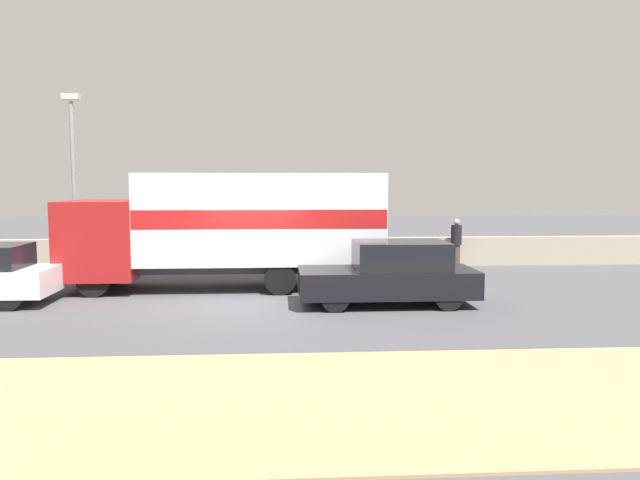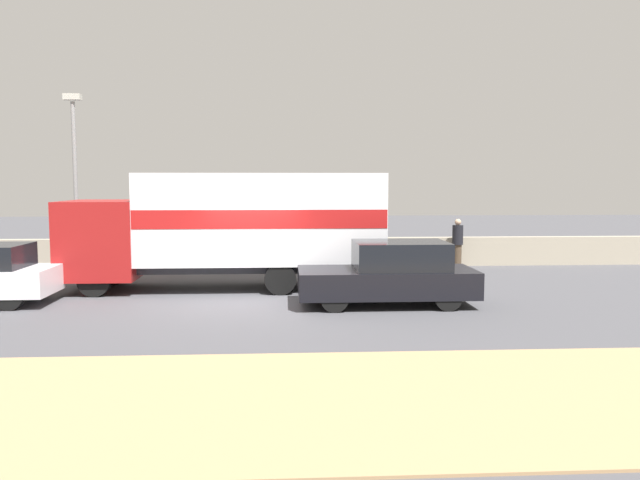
# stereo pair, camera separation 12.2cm
# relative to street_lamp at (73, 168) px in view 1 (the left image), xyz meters

# --- Properties ---
(ground_plane) EXTENTS (80.00, 80.00, 0.00)m
(ground_plane) POSITION_rel_street_lamp_xyz_m (6.13, -5.50, -3.52)
(ground_plane) COLOR #47474C
(dirt_shoulder_foreground) EXTENTS (60.00, 4.70, 0.04)m
(dirt_shoulder_foreground) POSITION_rel_street_lamp_xyz_m (6.13, -12.98, -3.50)
(dirt_shoulder_foreground) COLOR tan
(dirt_shoulder_foreground) RESTS_ON ground_plane
(stone_wall_backdrop) EXTENTS (60.00, 0.35, 1.05)m
(stone_wall_backdrop) POSITION_rel_street_lamp_xyz_m (6.13, 0.95, -3.00)
(stone_wall_backdrop) COLOR #A39984
(stone_wall_backdrop) RESTS_ON ground_plane
(street_lamp) EXTENTS (0.56, 0.28, 5.98)m
(street_lamp) POSITION_rel_street_lamp_xyz_m (0.00, 0.00, 0.00)
(street_lamp) COLOR gray
(street_lamp) RESTS_ON ground_plane
(box_truck) EXTENTS (8.95, 2.48, 3.31)m
(box_truck) POSITION_rel_street_lamp_xyz_m (5.57, -3.63, -1.66)
(box_truck) COLOR maroon
(box_truck) RESTS_ON ground_plane
(car_hatchback) EXTENTS (4.38, 1.82, 1.59)m
(car_hatchback) POSITION_rel_street_lamp_xyz_m (9.65, -6.23, -2.74)
(car_hatchback) COLOR black
(car_hatchback) RESTS_ON ground_plane
(pedestrian) EXTENTS (0.38, 0.38, 1.75)m
(pedestrian) POSITION_rel_street_lamp_xyz_m (13.19, 0.35, -2.61)
(pedestrian) COLOR #473828
(pedestrian) RESTS_ON ground_plane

